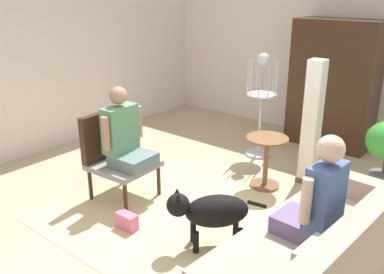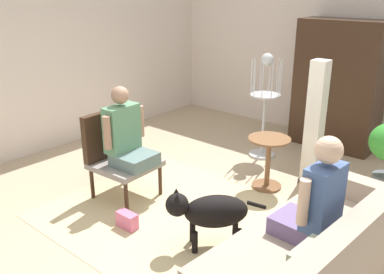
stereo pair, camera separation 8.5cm
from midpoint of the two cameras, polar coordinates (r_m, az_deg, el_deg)
name	(u,v)px [view 2 (the right image)]	position (r m, az deg, el deg)	size (l,w,h in m)	color
ground_plane	(214,224)	(4.33, 3.57, -11.73)	(7.86, 7.86, 0.00)	tan
back_wall	(354,56)	(6.74, 21.56, 10.22)	(6.83, 0.12, 2.58)	silver
left_wall	(52,59)	(6.36, -18.15, 10.11)	(0.12, 7.15, 2.58)	silver
area_rug	(192,224)	(4.32, 0.54, -11.71)	(2.98, 2.16, 0.01)	#C6B284
couch	(315,257)	(3.53, 17.09, -15.30)	(1.03, 2.01, 0.79)	gray
armchair	(116,150)	(4.76, -9.82, -1.77)	(0.68, 0.67, 0.96)	#382316
person_on_couch	(316,200)	(3.27, 17.25, -8.19)	(0.47, 0.50, 0.85)	slate
person_on_armchair	(126,135)	(4.56, -8.44, 0.25)	(0.49, 0.57, 0.86)	slate
round_end_table	(268,158)	(4.97, 10.82, -2.89)	(0.49, 0.49, 0.62)	brown
dog	(210,211)	(3.82, 3.16, -10.06)	(0.67, 0.71, 0.58)	black
bird_cage_stand	(265,103)	(5.79, 10.27, 4.53)	(0.41, 0.41, 1.44)	silver
column_lamp	(315,125)	(5.09, 16.82, 1.60)	(0.20, 0.20, 1.50)	#4C4742
armoire_cabinet	(338,85)	(6.43, 19.68, 6.67)	(1.18, 0.56, 1.84)	#382316
handbag	(127,220)	(4.26, -8.24, -11.18)	(0.22, 0.11, 0.16)	#D8668C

